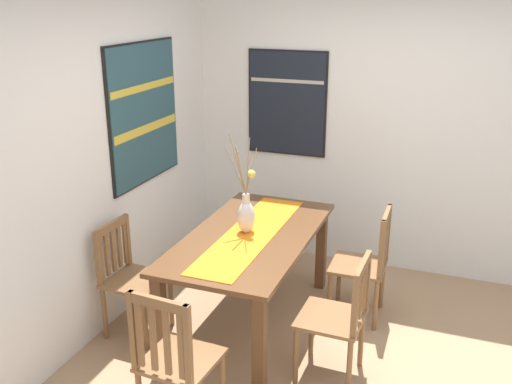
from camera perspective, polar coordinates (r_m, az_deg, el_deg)
ground_plane at (r=4.21m, az=7.53°, el=-17.51°), size 6.40×6.40×0.03m
wall_back at (r=4.33m, az=-16.28°, el=3.16°), size 6.40×0.12×2.70m
wall_side at (r=5.34m, az=12.91°, el=6.41°), size 0.12×6.40×2.70m
dining_table at (r=4.38m, az=-0.54°, el=-5.62°), size 1.71×0.88×0.77m
table_runner at (r=4.33m, az=-0.54°, el=-4.16°), size 1.57×0.36×0.01m
centerpiece_vase at (r=4.30m, az=-0.98°, el=-2.08°), size 0.22×0.22×0.76m
chair_0 at (r=3.93m, az=8.21°, el=-12.12°), size 0.43×0.43×0.89m
chair_1 at (r=4.48m, az=-12.44°, el=-8.06°), size 0.44×0.44×0.88m
chair_2 at (r=3.49m, az=-8.09°, el=-16.03°), size 0.45×0.45×0.95m
chair_3 at (r=4.64m, az=10.90°, el=-6.80°), size 0.43×0.43×0.92m
painting_on_back_wall at (r=4.79m, az=-11.08°, el=7.68°), size 1.00×0.05×1.14m
painting_on_side_wall at (r=5.45m, az=3.11°, el=8.79°), size 0.05×0.76×0.98m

